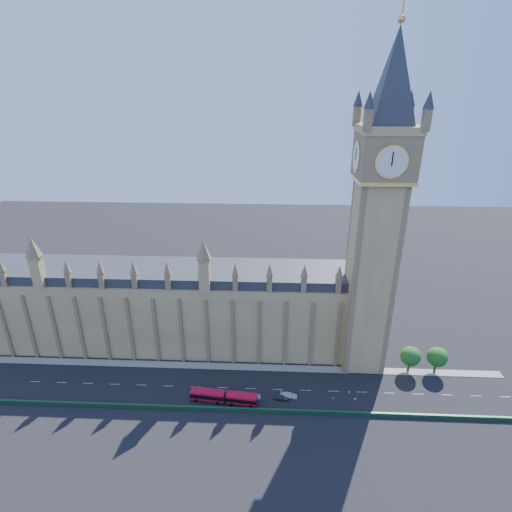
{
  "coord_description": "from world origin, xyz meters",
  "views": [
    {
      "loc": [
        9.87,
        -91.46,
        80.34
      ],
      "look_at": [
        5.18,
        10.0,
        37.57
      ],
      "focal_mm": 28.0,
      "sensor_mm": 36.0,
      "label": 1
    }
  ],
  "objects_px": {
    "red_bus": "(224,397)",
    "car_grey": "(281,397)",
    "car_silver": "(253,397)",
    "car_white": "(289,395)"
  },
  "relations": [
    {
      "from": "red_bus",
      "to": "car_grey",
      "type": "xyz_separation_m",
      "value": [
        15.94,
        1.74,
        -0.94
      ]
    },
    {
      "from": "red_bus",
      "to": "car_silver",
      "type": "bearing_deg",
      "value": 16.75
    },
    {
      "from": "red_bus",
      "to": "car_white",
      "type": "bearing_deg",
      "value": 14.12
    },
    {
      "from": "car_grey",
      "to": "car_white",
      "type": "distance_m",
      "value": 2.35
    },
    {
      "from": "red_bus",
      "to": "car_grey",
      "type": "height_order",
      "value": "red_bus"
    },
    {
      "from": "car_silver",
      "to": "car_white",
      "type": "relative_size",
      "value": 0.9
    },
    {
      "from": "car_silver",
      "to": "car_white",
      "type": "xyz_separation_m",
      "value": [
        10.12,
        1.08,
        -0.01
      ]
    },
    {
      "from": "car_grey",
      "to": "car_silver",
      "type": "xyz_separation_m",
      "value": [
        -7.93,
        -0.21,
        -0.0
      ]
    },
    {
      "from": "car_grey",
      "to": "car_silver",
      "type": "height_order",
      "value": "car_grey"
    },
    {
      "from": "car_silver",
      "to": "car_grey",
      "type": "bearing_deg",
      "value": -93.9
    }
  ]
}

